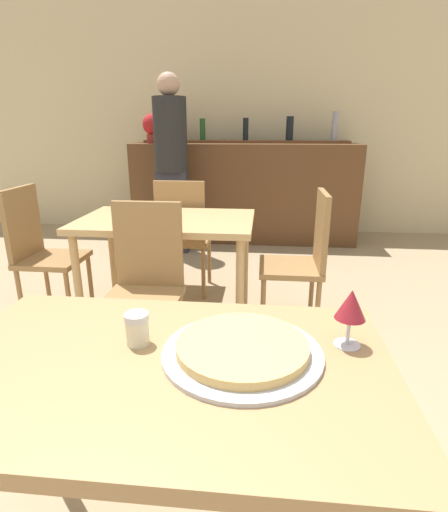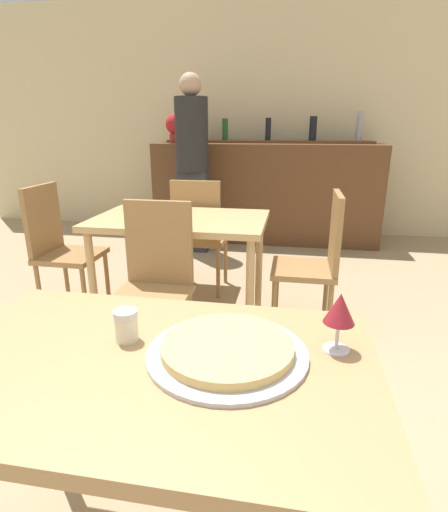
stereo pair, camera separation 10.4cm
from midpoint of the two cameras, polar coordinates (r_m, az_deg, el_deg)
The scene contains 14 objects.
wall_back at distance 5.25m, azimuth 7.26°, elevation 18.80°, with size 8.00×0.05×2.80m.
dining_table_near at distance 1.09m, azimuth -7.71°, elevation -18.31°, with size 1.14×0.71×0.76m.
dining_table_far at distance 2.65m, azimuth -5.15°, elevation 3.64°, with size 1.12×0.71×0.75m.
bar_counter at distance 4.80m, azimuth 6.54°, elevation 8.92°, with size 2.60×0.56×1.13m.
bar_back_shelf at distance 4.89m, azimuth 6.99°, elevation 16.44°, with size 2.39×0.24×0.35m.
chair_far_side_front at distance 2.21m, azimuth -8.52°, elevation -2.95°, with size 0.40×0.40×0.93m.
chair_far_side_back at distance 3.17m, azimuth -2.66°, elevation 3.67°, with size 0.40×0.40×0.93m.
chair_far_side_left at distance 3.04m, azimuth -21.65°, elevation 1.75°, with size 0.40×0.40×0.93m.
chair_far_side_right at distance 2.61m, azimuth 14.35°, elevation -0.08°, with size 0.40×0.40×0.93m.
pizza_tray at distance 1.04m, azimuth 3.43°, elevation -13.26°, with size 0.41×0.41×0.04m.
cheese_shaker at distance 1.11m, azimuth -11.14°, elevation -9.73°, with size 0.06×0.06×0.09m.
person_standing at distance 4.29m, azimuth -3.86°, elevation 13.72°, with size 0.34×0.34×1.82m.
wine_glass at distance 1.07m, azimuth 18.94°, elevation -7.37°, with size 0.08×0.08×0.16m.
potted_plant at distance 4.87m, azimuth -6.22°, elevation 17.91°, with size 0.24×0.24×0.33m.
Camera 2 is at (0.34, -0.82, 1.31)m, focal length 28.00 mm.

